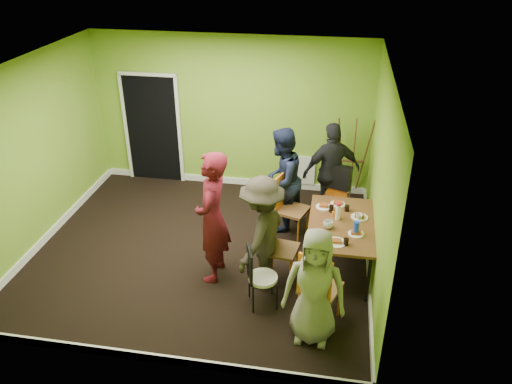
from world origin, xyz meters
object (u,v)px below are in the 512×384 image
person_back_end (332,172)px  chair_left_far (287,203)px  easel (353,160)px  person_left_far (281,180)px  thermos (338,212)px  orange_bottle (333,214)px  dining_table (341,226)px  chair_front_end (318,285)px  chair_back_end (337,184)px  chair_bentwood (258,274)px  person_front_end (315,287)px  person_standing (212,218)px  person_left_near (262,234)px  chair_left_near (276,242)px  blue_bottle (356,228)px

person_back_end → chair_left_far: bearing=25.2°
easel → person_left_far: bearing=-133.9°
thermos → orange_bottle: size_ratio=2.94×
dining_table → person_back_end: (-0.20, 1.43, 0.14)m
chair_front_end → person_back_end: person_back_end is taller
chair_back_end → chair_bentwood: (-0.91, -2.24, -0.23)m
person_left_far → person_front_end: bearing=38.0°
dining_table → thermos: thermos is taller
chair_left_far → chair_bentwood: chair_left_far is taller
person_standing → person_left_near: size_ratio=1.16×
person_standing → person_back_end: person_standing is taller
dining_table → person_left_far: (-0.97, 0.94, 0.16)m
dining_table → thermos: (-0.06, 0.10, 0.17)m
chair_bentwood → person_left_near: bearing=163.9°
chair_left_near → thermos: 0.98m
chair_back_end → person_front_end: (-0.18, -2.70, 0.04)m
chair_left_near → dining_table: bearing=121.8°
person_back_end → chair_front_end: bearing=64.6°
chair_back_end → chair_front_end: 2.49m
chair_left_far → person_front_end: person_front_end is taller
chair_left_near → easel: easel is taller
chair_left_near → person_left_far: size_ratio=0.60×
chair_back_end → chair_bentwood: 2.42m
chair_back_end → easel: size_ratio=0.65×
blue_bottle → person_left_near: person_left_near is taller
chair_left_near → person_standing: size_ratio=0.55×
orange_bottle → person_front_end: size_ratio=0.05×
dining_table → chair_left_far: chair_left_far is taller
chair_left_far → chair_back_end: 0.93m
chair_left_near → chair_back_end: bearing=163.3°
person_left_far → person_left_near: 1.49m
chair_front_end → person_standing: bearing=172.9°
person_left_near → chair_bentwood: bearing=20.2°
chair_front_end → dining_table: bearing=98.8°
chair_bentwood → blue_bottle: size_ratio=4.43×
person_left_far → thermos: bearing=68.9°
chair_left_far → person_front_end: size_ratio=0.71×
chair_left_near → easel: (1.02, 2.47, 0.19)m
dining_table → chair_back_end: chair_back_end is taller
easel → person_back_end: 0.75m
dining_table → chair_left_near: (-0.87, -0.37, -0.12)m
chair_front_end → orange_bottle: size_ratio=14.30×
chair_bentwood → person_back_end: size_ratio=0.52×
chair_left_far → person_front_end: (0.55, -2.14, 0.15)m
person_left_near → easel: bearing=172.9°
person_left_far → orange_bottle: bearing=69.1°
person_left_near → chair_back_end: bearing=169.6°
chair_left_near → person_standing: (-0.85, -0.10, 0.37)m
person_back_end → person_front_end: size_ratio=1.11×
dining_table → thermos: size_ratio=6.70×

